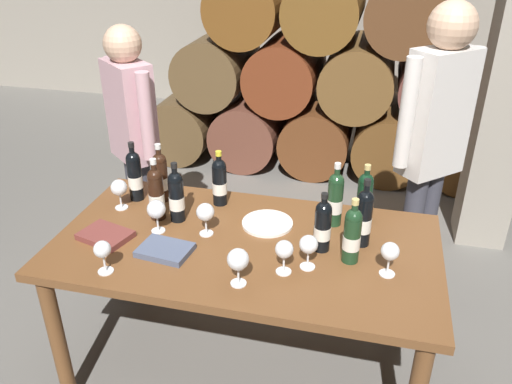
{
  "coord_description": "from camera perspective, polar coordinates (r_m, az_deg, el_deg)",
  "views": [
    {
      "loc": [
        0.51,
        -1.86,
        2.03
      ],
      "look_at": [
        0.0,
        0.2,
        0.91
      ],
      "focal_mm": 36.29,
      "sensor_mm": 36.0,
      "label": 1
    }
  ],
  "objects": [
    {
      "name": "serving_plate",
      "position": [
        2.43,
        1.26,
        -3.47
      ],
      "size": [
        0.24,
        0.24,
        0.01
      ],
      "primitive_type": "cylinder",
      "color": "white",
      "rests_on": "dining_table"
    },
    {
      "name": "wine_glass_6",
      "position": [
        2.37,
        -10.94,
        -1.97
      ],
      "size": [
        0.09,
        0.09,
        0.16
      ],
      "color": "white",
      "rests_on": "dining_table"
    },
    {
      "name": "wine_bottle_1",
      "position": [
        2.63,
        -10.47,
        1.7
      ],
      "size": [
        0.07,
        0.07,
        0.31
      ],
      "color": "black",
      "rests_on": "dining_table"
    },
    {
      "name": "wine_glass_2",
      "position": [
        2.11,
        5.82,
        -5.88
      ],
      "size": [
        0.08,
        0.08,
        0.15
      ],
      "color": "white",
      "rests_on": "dining_table"
    },
    {
      "name": "wine_glass_5",
      "position": [
        2.16,
        -16.57,
        -6.22
      ],
      "size": [
        0.07,
        0.07,
        0.15
      ],
      "color": "white",
      "rests_on": "dining_table"
    },
    {
      "name": "wine_bottle_3",
      "position": [
        2.47,
        -10.94,
        -0.13
      ],
      "size": [
        0.07,
        0.07,
        0.31
      ],
      "color": "black",
      "rests_on": "dining_table"
    },
    {
      "name": "taster_seated_left",
      "position": [
        3.13,
        -13.4,
        6.31
      ],
      "size": [
        0.4,
        0.34,
        1.54
      ],
      "color": "#383842",
      "rests_on": "ground_plane"
    },
    {
      "name": "wine_bottle_9",
      "position": [
        2.16,
        10.54,
        -4.65
      ],
      "size": [
        0.07,
        0.07,
        0.29
      ],
      "color": "#19381E",
      "rests_on": "dining_table"
    },
    {
      "name": "wine_glass_4",
      "position": [
        2.61,
        -14.86,
        0.38
      ],
      "size": [
        0.08,
        0.08,
        0.15
      ],
      "color": "white",
      "rests_on": "dining_table"
    },
    {
      "name": "wine_glass_7",
      "position": [
        2.0,
        -1.99,
        -7.52
      ],
      "size": [
        0.09,
        0.09,
        0.16
      ],
      "color": "white",
      "rests_on": "dining_table"
    },
    {
      "name": "wine_bottle_4",
      "position": [
        2.22,
        7.36,
        -3.67
      ],
      "size": [
        0.07,
        0.07,
        0.27
      ],
      "color": "black",
      "rests_on": "dining_table"
    },
    {
      "name": "wine_glass_0",
      "position": [
        2.32,
        -5.6,
        -2.31
      ],
      "size": [
        0.08,
        0.08,
        0.16
      ],
      "color": "white",
      "rests_on": "dining_table"
    },
    {
      "name": "dining_table",
      "position": [
        2.36,
        -1.17,
        -7.39
      ],
      "size": [
        1.7,
        0.9,
        0.76
      ],
      "color": "brown",
      "rests_on": "ground_plane"
    },
    {
      "name": "wine_bottle_0",
      "position": [
        2.47,
        11.87,
        -0.51
      ],
      "size": [
        0.07,
        0.07,
        0.29
      ],
      "color": "black",
      "rests_on": "dining_table"
    },
    {
      "name": "wine_glass_3",
      "position": [
        2.07,
        3.13,
        -6.46
      ],
      "size": [
        0.07,
        0.07,
        0.15
      ],
      "color": "white",
      "rests_on": "dining_table"
    },
    {
      "name": "tasting_notebook",
      "position": [
        2.27,
        -9.99,
        -6.32
      ],
      "size": [
        0.24,
        0.19,
        0.03
      ],
      "primitive_type": "cube",
      "rotation": [
        0.0,
        0.0,
        -0.12
      ],
      "color": "#4C5670",
      "rests_on": "dining_table"
    },
    {
      "name": "ground_plane",
      "position": [
        2.8,
        -1.03,
        -18.63
      ],
      "size": [
        14.0,
        14.0,
        0.0
      ],
      "primitive_type": "plane",
      "color": "#66635E"
    },
    {
      "name": "wine_bottle_6",
      "position": [
        2.44,
        -8.77,
        -0.42
      ],
      "size": [
        0.07,
        0.07,
        0.3
      ],
      "color": "black",
      "rests_on": "dining_table"
    },
    {
      "name": "wine_bottle_5",
      "position": [
        2.67,
        -13.22,
        1.82
      ],
      "size": [
        0.07,
        0.07,
        0.31
      ],
      "color": "black",
      "rests_on": "dining_table"
    },
    {
      "name": "barrel_stack",
      "position": [
        4.67,
        7.2,
        11.77
      ],
      "size": [
        3.12,
        0.9,
        1.69
      ],
      "color": "brown",
      "rests_on": "ground_plane"
    },
    {
      "name": "wine_bottle_8",
      "position": [
        2.28,
        11.78,
        -2.73
      ],
      "size": [
        0.07,
        0.07,
        0.32
      ],
      "color": "black",
      "rests_on": "dining_table"
    },
    {
      "name": "wine_bottle_7",
      "position": [
        2.56,
        -4.04,
        1.19
      ],
      "size": [
        0.07,
        0.07,
        0.29
      ],
      "color": "black",
      "rests_on": "dining_table"
    },
    {
      "name": "wine_glass_1",
      "position": [
        2.12,
        14.55,
        -6.48
      ],
      "size": [
        0.07,
        0.07,
        0.15
      ],
      "color": "white",
      "rests_on": "dining_table"
    },
    {
      "name": "wine_bottle_2",
      "position": [
        2.41,
        8.71,
        -0.71
      ],
      "size": [
        0.07,
        0.07,
        0.31
      ],
      "color": "#19381E",
      "rests_on": "dining_table"
    },
    {
      "name": "sommelier_presenting",
      "position": [
        2.81,
        18.96,
        5.69
      ],
      "size": [
        0.38,
        0.36,
        1.72
      ],
      "color": "#383842",
      "rests_on": "ground_plane"
    },
    {
      "name": "leather_ledger",
      "position": [
        2.43,
        -16.26,
        -4.61
      ],
      "size": [
        0.26,
        0.21,
        0.03
      ],
      "primitive_type": "cube",
      "rotation": [
        0.0,
        0.0,
        -0.27
      ],
      "color": "brown",
      "rests_on": "dining_table"
    }
  ]
}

